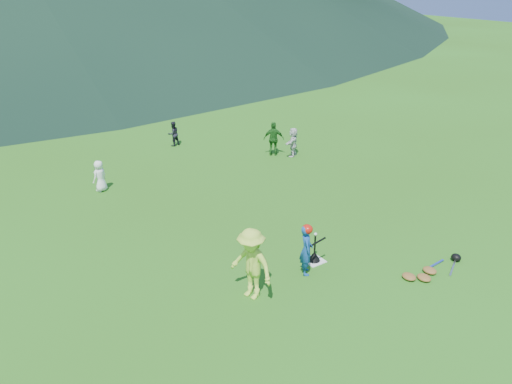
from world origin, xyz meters
TOP-DOWN VIEW (x-y plane):
  - ground at (0.00, 0.00)m, footprint 120.00×120.00m
  - home_plate at (0.00, 0.00)m, footprint 0.45×0.45m
  - baseball at (0.00, 0.00)m, footprint 0.08×0.08m
  - batter_child at (-0.50, -0.27)m, footprint 0.48×0.53m
  - adult_coach at (-2.04, -0.33)m, footprint 0.87×1.17m
  - fielder_a at (-2.88, 7.01)m, footprint 0.58×0.50m
  - fielder_b at (0.97, 9.75)m, footprint 0.53×0.44m
  - fielder_c at (3.59, 6.61)m, footprint 0.79×0.70m
  - fielder_d at (4.16, 6.15)m, footprint 1.01×0.84m
  - batting_tee at (0.00, 0.00)m, footprint 0.30×0.30m
  - batter_gear at (-0.47, -0.27)m, footprint 0.73×0.26m
  - equipment_pile at (1.89, -1.91)m, footprint 1.80×0.68m
  - outfield_fence at (0.00, 28.00)m, footprint 70.07×0.08m

SIDE VIEW (x-z plane):
  - ground at x=0.00m, z-range 0.00..0.00m
  - home_plate at x=0.00m, z-range 0.00..0.02m
  - equipment_pile at x=1.89m, z-range -0.03..0.16m
  - batting_tee at x=0.00m, z-range -0.21..0.47m
  - fielder_b at x=0.97m, z-range 0.00..0.98m
  - fielder_a at x=-2.88m, z-range 0.00..1.01m
  - fielder_d at x=4.16m, z-range 0.00..1.09m
  - batter_child at x=-0.50m, z-range 0.00..1.22m
  - fielder_c at x=3.59m, z-range 0.00..1.29m
  - outfield_fence at x=0.00m, z-range 0.03..1.36m
  - baseball at x=0.00m, z-range 0.70..0.78m
  - adult_coach at x=-2.04m, z-range 0.00..1.62m
  - batter_gear at x=-0.47m, z-range 0.82..1.40m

